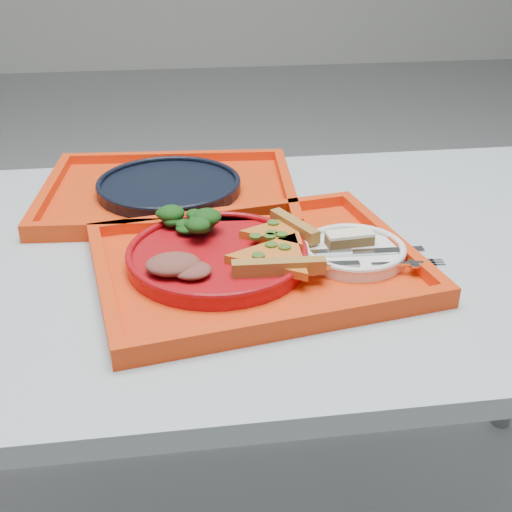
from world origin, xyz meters
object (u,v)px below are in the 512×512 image
Objects in this scene: tray_main at (256,268)px; dinner_plate at (217,258)px; dessert_bar at (350,238)px; tray_far at (170,194)px; navy_plate at (169,187)px.

dinner_plate is at bearing 160.17° from tray_main.
dinner_plate is at bearing 177.26° from dessert_bar.
tray_far is at bearing 128.32° from dessert_bar.
tray_far is at bearing 0.00° from navy_plate.
navy_plate is at bearing 102.29° from tray_main.
dinner_plate is at bearing -77.45° from navy_plate.
navy_plate is at bearing 102.55° from dinner_plate.
tray_main and tray_far have the same top height.
dinner_plate reaches higher than navy_plate.
dinner_plate is 1.00× the size of navy_plate.
dessert_bar is at bearing -47.01° from navy_plate.
navy_plate is (0.00, 0.00, 0.01)m from tray_far.
dinner_plate is 3.64× the size of dessert_bar.
navy_plate is (-0.06, 0.29, -0.00)m from dinner_plate.
tray_main is at bearing -10.30° from dinner_plate.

